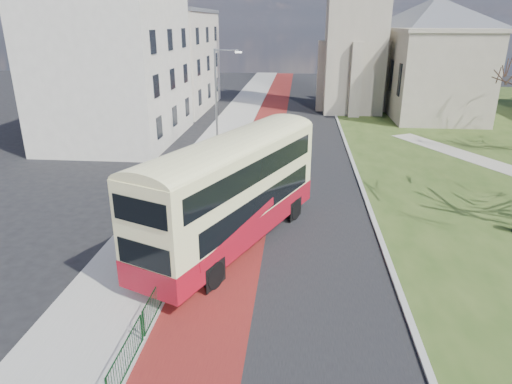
# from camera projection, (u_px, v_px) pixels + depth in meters

# --- Properties ---
(ground) EXTENTS (160.00, 160.00, 0.00)m
(ground) POSITION_uv_depth(u_px,v_px,m) (249.00, 268.00, 19.69)
(ground) COLOR black
(ground) RESTS_ON ground
(road_carriageway) EXTENTS (9.00, 120.00, 0.01)m
(road_carriageway) POSITION_uv_depth(u_px,v_px,m) (292.00, 149.00, 38.21)
(road_carriageway) COLOR black
(road_carriageway) RESTS_ON ground
(bus_lane) EXTENTS (3.40, 120.00, 0.01)m
(bus_lane) POSITION_uv_depth(u_px,v_px,m) (260.00, 148.00, 38.44)
(bus_lane) COLOR #591414
(bus_lane) RESTS_ON ground
(pavement_west) EXTENTS (4.00, 120.00, 0.12)m
(pavement_west) POSITION_uv_depth(u_px,v_px,m) (216.00, 146.00, 38.76)
(pavement_west) COLOR gray
(pavement_west) RESTS_ON ground
(kerb_west) EXTENTS (0.25, 120.00, 0.13)m
(kerb_west) POSITION_uv_depth(u_px,v_px,m) (239.00, 147.00, 38.58)
(kerb_west) COLOR #999993
(kerb_west) RESTS_ON ground
(kerb_east) EXTENTS (0.25, 80.00, 0.13)m
(kerb_east) POSITION_uv_depth(u_px,v_px,m) (346.00, 144.00, 39.64)
(kerb_east) COLOR #999993
(kerb_east) RESTS_ON ground
(pedestrian_railing) EXTENTS (0.07, 24.00, 1.12)m
(pedestrian_railing) POSITION_uv_depth(u_px,v_px,m) (200.00, 217.00, 23.48)
(pedestrian_railing) COLOR #0D3918
(pedestrian_railing) RESTS_ON ground
(street_block_near) EXTENTS (10.30, 14.30, 13.00)m
(street_block_near) POSITION_uv_depth(u_px,v_px,m) (114.00, 65.00, 39.16)
(street_block_near) COLOR beige
(street_block_near) RESTS_ON ground
(street_block_far) EXTENTS (10.30, 16.30, 11.50)m
(street_block_far) POSITION_uv_depth(u_px,v_px,m) (167.00, 60.00, 54.35)
(street_block_far) COLOR beige
(street_block_far) RESTS_ON ground
(streetlamp) EXTENTS (2.13, 0.18, 8.00)m
(streetlamp) POSITION_uv_depth(u_px,v_px,m) (218.00, 96.00, 35.25)
(streetlamp) COLOR gray
(streetlamp) RESTS_ON pavement_west
(bus) EXTENTS (7.36, 12.19, 5.05)m
(bus) POSITION_uv_depth(u_px,v_px,m) (233.00, 188.00, 20.83)
(bus) COLOR maroon
(bus) RESTS_ON ground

